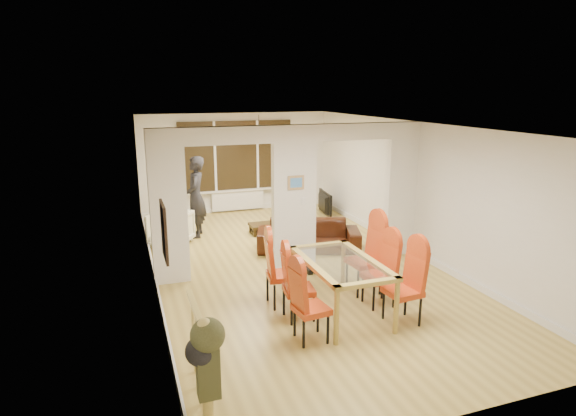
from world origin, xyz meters
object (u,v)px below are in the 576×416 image
armchair (171,228)px  person (196,197)px  dining_table (340,287)px  television (321,203)px  bowl (279,221)px  dining_chair_la (311,303)px  dining_chair_rc (364,257)px  coffee_table (271,228)px  bottle (273,217)px  dining_chair_rb (379,272)px  dining_chair_ra (403,286)px  dining_chair_lb (299,284)px  dining_chair_lc (282,270)px  sofa (308,236)px

armchair → person: 0.93m
dining_table → television: dining_table is taller
person → television: person is taller
dining_table → bowl: bearing=83.9°
armchair → person: size_ratio=0.44×
dining_chair_la → dining_chair_rc: size_ratio=0.87×
television → person: bearing=111.8°
armchair → coffee_table: bearing=36.8°
dining_chair_la → bottle: 4.84m
dining_chair_rb → coffee_table: size_ratio=1.09×
dining_chair_ra → dining_chair_la: bearing=175.7°
dining_chair_rb → dining_chair_lb: bearing=174.6°
dining_chair_lb → dining_chair_rc: dining_chair_rc is taller
dining_chair_lc → armchair: size_ratio=1.40×
dining_chair_lc → dining_chair_rc: size_ratio=0.92×
dining_chair_lc → dining_chair_rb: (1.37, -0.50, -0.02)m
television → dining_chair_rb: bearing=172.9°
armchair → person: person is taller
television → dining_chair_rc: bearing=171.7°
dining_table → bottle: 4.15m
dining_chair_la → dining_chair_lc: dining_chair_lc is taller
dining_chair_ra → coffee_table: (-0.43, 4.78, -0.44)m
dining_table → television: 5.75m
dining_chair_rc → sofa: (-0.07, 2.23, -0.29)m
dining_chair_rc → coffee_table: bearing=90.9°
dining_chair_lb → sofa: size_ratio=0.50×
dining_chair_rc → sofa: 2.25m
armchair → television: 4.21m
dining_chair_lb → dining_chair_ra: size_ratio=0.93×
dining_table → coffee_table: size_ratio=1.78×
dining_chair_lb → person: size_ratio=0.58×
dining_chair_rc → bowl: (-0.22, 3.70, -0.34)m
dining_chair_rc → person: person is taller
dining_table → bowl: size_ratio=7.90×
armchair → dining_chair_ra: bearing=-26.9°
dining_chair_rc → sofa: bearing=85.9°
dining_chair_la → dining_chair_lc: 1.15m
dining_chair_rc → dining_chair_rb: bearing=-97.9°
dining_table → person: 4.73m
dining_chair_ra → coffee_table: size_ratio=1.14×
person → bottle: (1.66, -0.36, -0.52)m
dining_chair_ra → sofa: bearing=85.6°
dining_chair_rb → armchair: dining_chair_rb is taller
dining_chair_lc → sofa: size_ratio=0.53×
armchair → dining_chair_lb: bearing=-38.3°
dining_chair_ra → dining_chair_rc: 1.13m
dining_chair_lb → dining_chair_rb: (1.30, 0.03, 0.01)m
armchair → person: bearing=68.4°
dining_chair_rc → bottle: dining_chair_rc is taller
dining_chair_lc → dining_table: bearing=-30.6°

